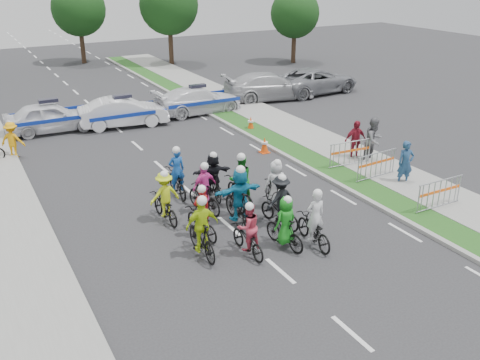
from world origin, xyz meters
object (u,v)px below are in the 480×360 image
rider_6 (201,219)px  police_car_2 (198,100)px  rider_9 (204,193)px  tree_4 (78,9)px  rider_3 (202,233)px  rider_10 (165,201)px  rider_4 (280,205)px  police_car_1 (123,112)px  rider_8 (240,187)px  rider_11 (213,179)px  rider_12 (177,179)px  rider_1 (285,227)px  barrier_2 (350,154)px  cone_1 (251,123)px  spectator_1 (374,140)px  rider_2 (248,235)px  spectator_2 (355,140)px  marshal_hiviz (12,140)px  civilian_sedan (269,86)px  rider_5 (240,199)px  rider_0 (314,226)px  spectator_0 (406,163)px  tree_1 (169,5)px  cone_0 (265,145)px  tree_2 (295,14)px  barrier_0 (439,195)px  rider_7 (275,189)px  barrier_1 (376,166)px  civilian_suv (316,80)px  police_car_0 (50,117)px

rider_6 → police_car_2: rider_6 is taller
rider_9 → tree_4: (3.23, 29.67, 3.49)m
rider_3 → rider_10: 2.58m
rider_3 → tree_4: tree_4 is taller
rider_4 → police_car_1: rider_4 is taller
rider_8 → police_car_2: size_ratio=0.40×
rider_11 → rider_12: rider_12 is taller
rider_1 → rider_3: (-2.33, 0.73, 0.07)m
barrier_2 → cone_1: barrier_2 is taller
tree_4 → spectator_1: bearing=-80.3°
rider_2 → spectator_2: spectator_2 is taller
marshal_hiviz → civilian_sedan: bearing=-135.0°
rider_3 → barrier_2: (8.21, 3.46, -0.17)m
civilian_sedan → rider_5: bearing=154.4°
police_car_1 → marshal_hiviz: bearing=120.0°
rider_12 → rider_11: bearing=143.6°
rider_0 → rider_11: (-1.12, 4.43, 0.14)m
spectator_2 → spectator_0: bearing=-84.8°
spectator_0 → tree_1: bearing=105.9°
police_car_1 → civilian_sedan: 9.38m
marshal_hiviz → cone_0: bearing=-173.3°
tree_2 → barrier_2: bearing=-118.5°
spectator_2 → tree_2: size_ratio=0.29×
rider_1 → cone_1: rider_1 is taller
rider_2 → tree_4: size_ratio=0.27×
rider_11 → barrier_0: size_ratio=0.88×
rider_2 → police_car_1: size_ratio=0.38×
rider_10 → spectator_2: 9.21m
rider_2 → rider_7: (2.32, 2.21, 0.08)m
barrier_1 → cone_1: size_ratio=2.86×
rider_8 → barrier_2: bearing=-166.6°
barrier_0 → tree_2: (11.30, 25.36, 3.27)m
rider_4 → rider_10: bearing=-43.1°
rider_7 → rider_3: bearing=35.4°
rider_12 → marshal_hiviz: size_ratio=1.21×
civilian_sedan → tree_4: tree_4 is taller
spectator_1 → marshal_hiviz: spectator_1 is taller
marshal_hiviz → rider_3: bearing=139.7°
rider_3 → rider_8: bearing=-135.3°
police_car_2 → civilian_suv: 8.52m
spectator_0 → rider_9: bearing=-171.5°
rider_6 → rider_7: (3.02, 0.59, 0.13)m
cone_0 → cone_1: (1.12, 3.15, 0.00)m
rider_1 → rider_9: 3.45m
rider_9 → barrier_1: size_ratio=0.90×
barrier_0 → police_car_0: bearing=122.1°
marshal_hiviz → cone_0: (9.68, -4.63, -0.44)m
barrier_2 → barrier_0: bearing=-90.0°
rider_7 → marshal_hiviz: 11.95m
civilian_suv → civilian_sedan: bearing=87.3°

